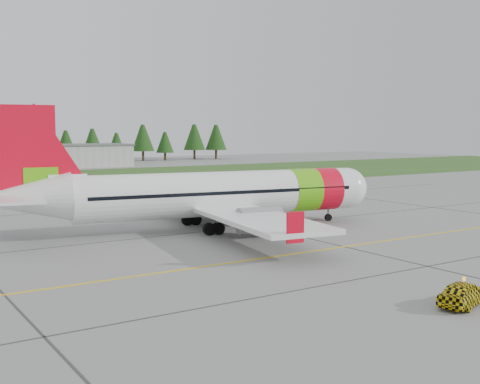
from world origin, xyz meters
TOP-DOWN VIEW (x-y plane):
  - ground at (0.00, 0.00)m, footprint 320.00×320.00m
  - aircraft at (5.81, 20.80)m, footprint 36.07×33.62m
  - follow_me_car at (4.36, -6.94)m, footprint 1.66×1.82m
  - grass_strip at (0.00, 82.00)m, footprint 320.00×50.00m
  - taxi_guideline at (0.00, 8.00)m, footprint 120.00×0.25m
  - hangar_east at (25.00, 118.00)m, footprint 24.00×12.00m

SIDE VIEW (x-z plane):
  - ground at x=0.00m, z-range 0.00..0.00m
  - taxi_guideline at x=0.00m, z-range 0.00..0.02m
  - grass_strip at x=0.00m, z-range 0.00..0.03m
  - follow_me_car at x=4.36m, z-range 0.00..3.82m
  - hangar_east at x=25.00m, z-range 0.00..5.20m
  - aircraft at x=5.81m, z-range -2.32..8.65m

